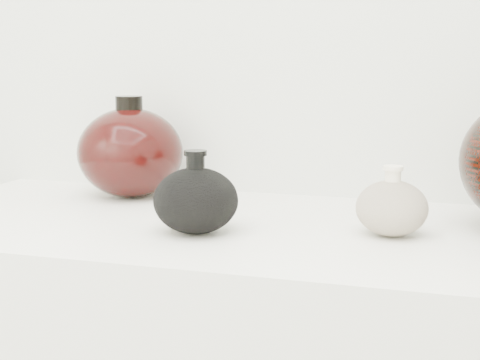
% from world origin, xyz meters
% --- Properties ---
extents(black_gourd_vase, '(0.15, 0.15, 0.12)m').
position_xyz_m(black_gourd_vase, '(-0.07, 0.87, 0.95)').
color(black_gourd_vase, black).
rests_on(black_gourd_vase, display_counter).
extents(cream_gourd_vase, '(0.13, 0.13, 0.10)m').
position_xyz_m(cream_gourd_vase, '(0.20, 0.94, 0.94)').
color(cream_gourd_vase, beige).
rests_on(cream_gourd_vase, display_counter).
extents(left_round_pot, '(0.21, 0.21, 0.19)m').
position_xyz_m(left_round_pot, '(-0.28, 1.09, 0.98)').
color(left_round_pot, black).
rests_on(left_round_pot, display_counter).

